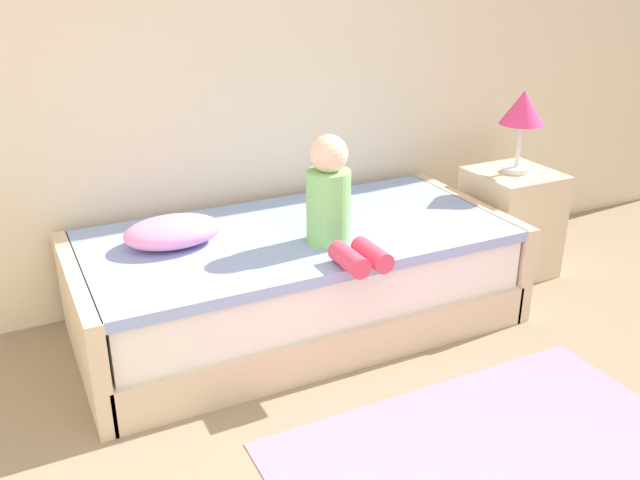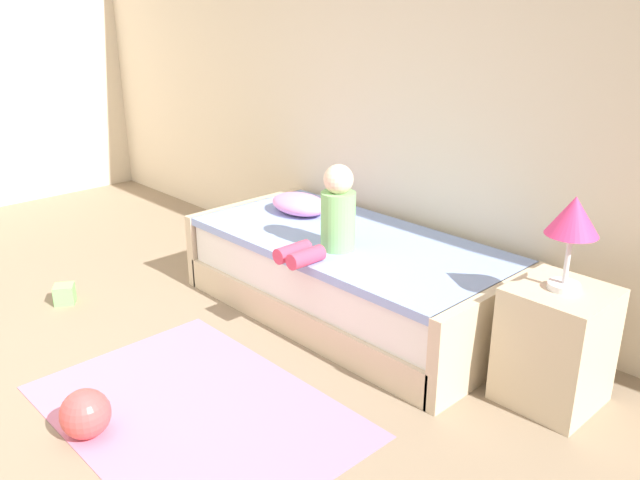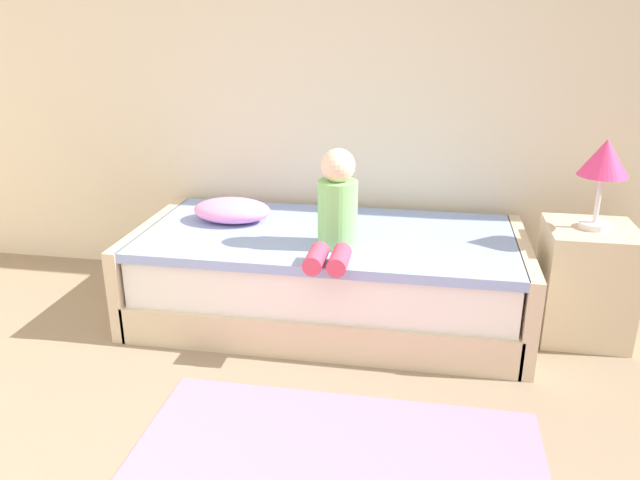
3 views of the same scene
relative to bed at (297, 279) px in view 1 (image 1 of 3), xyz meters
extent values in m
cube|color=beige|center=(-0.26, 0.60, 1.20)|extent=(7.20, 0.10, 2.90)
cube|color=beige|center=(0.00, 0.00, -0.15)|extent=(2.00, 1.00, 0.20)
cube|color=white|center=(0.00, 0.00, 0.08)|extent=(1.94, 0.94, 0.25)
cube|color=#8CA5E0|center=(0.00, 0.00, 0.23)|extent=(1.98, 0.98, 0.05)
cube|color=beige|center=(-1.02, 0.00, 0.00)|extent=(0.07, 1.00, 0.50)
cube|color=beige|center=(1.02, 0.00, 0.00)|extent=(0.07, 1.00, 0.50)
cube|color=beige|center=(1.35, 0.03, 0.05)|extent=(0.44, 0.44, 0.60)
cylinder|color=silver|center=(1.35, 0.03, 0.37)|extent=(0.15, 0.15, 0.03)
cylinder|color=silver|center=(1.35, 0.03, 0.50)|extent=(0.02, 0.02, 0.24)
cone|color=#E5387A|center=(1.35, 0.03, 0.71)|extent=(0.24, 0.24, 0.18)
cylinder|color=#7FC672|center=(0.08, -0.18, 0.42)|extent=(0.20, 0.20, 0.34)
sphere|color=beige|center=(0.08, -0.18, 0.67)|extent=(0.17, 0.17, 0.17)
cylinder|color=#D83F60|center=(0.02, -0.48, 0.30)|extent=(0.09, 0.22, 0.09)
cylinder|color=#D83F60|center=(0.13, -0.48, 0.30)|extent=(0.09, 0.22, 0.09)
ellipsoid|color=#EA8CC6|center=(-0.57, 0.10, 0.32)|extent=(0.44, 0.30, 0.13)
cube|color=pink|center=(0.23, -1.30, -0.24)|extent=(1.60, 1.10, 0.01)
camera|label=1|loc=(-1.24, -2.76, 1.49)|focal=38.58mm
camera|label=2|loc=(2.58, -2.70, 1.64)|focal=36.77mm
camera|label=3|loc=(0.51, -3.11, 1.38)|focal=34.88mm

